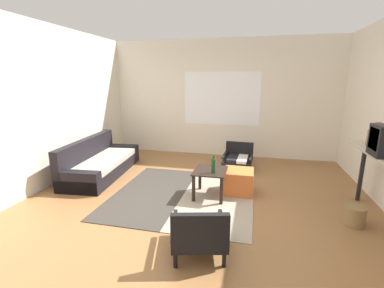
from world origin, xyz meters
name	(u,v)px	position (x,y,z in m)	size (l,w,h in m)	color
ground_plane	(192,212)	(0.00, 0.00, 0.00)	(7.80, 7.80, 0.00)	olive
far_wall_with_window	(222,99)	(0.00, 3.06, 1.35)	(5.60, 0.13, 2.70)	silver
side_wall_left	(35,108)	(-2.66, 0.30, 1.35)	(0.12, 6.60, 2.70)	silver
area_rug	(184,195)	(-0.26, 0.51, 0.01)	(2.17, 2.22, 0.01)	#38332D
couch	(100,163)	(-2.09, 1.09, 0.21)	(0.93, 2.04, 0.69)	black
coffee_table	(210,176)	(0.15, 0.56, 0.34)	(0.50, 0.55, 0.43)	black
armchair_by_window	(238,157)	(0.49, 2.12, 0.23)	(0.61, 0.64, 0.50)	black
armchair_striped_foreground	(199,232)	(0.28, -0.89, 0.26)	(0.70, 0.75, 0.57)	black
ottoman_orange	(239,182)	(0.58, 0.81, 0.19)	(0.46, 0.46, 0.38)	#D1662D
clay_vase	(376,138)	(2.37, 0.65, 1.03)	(0.22, 0.22, 0.32)	#A87047
glass_bottle	(213,166)	(0.22, 0.45, 0.55)	(0.06, 0.06, 0.27)	#194723
wicker_basket	(355,216)	(2.07, 0.13, 0.13)	(0.25, 0.25, 0.25)	olive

